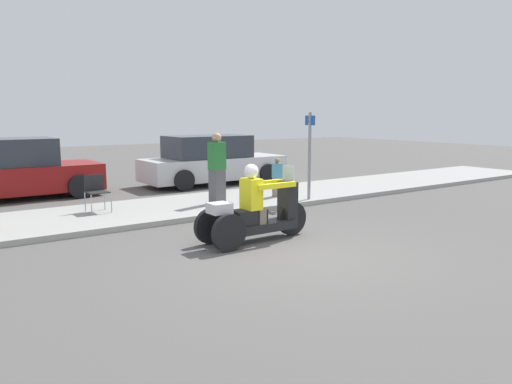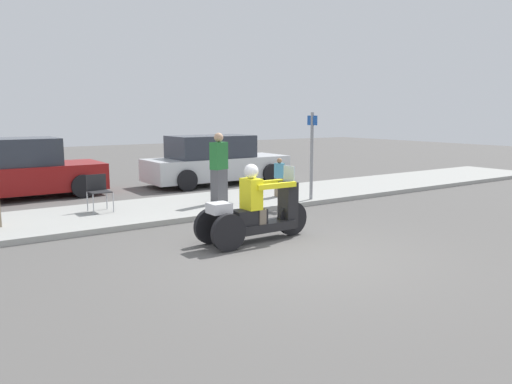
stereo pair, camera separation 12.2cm
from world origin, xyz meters
name	(u,v)px [view 2 (the right image)]	position (x,y,z in m)	size (l,w,h in m)	color
ground_plane	(294,255)	(0.00, 0.00, 0.00)	(60.00, 60.00, 0.00)	#565451
sidewalk_strip	(174,208)	(0.00, 4.60, 0.06)	(28.00, 2.80, 0.12)	#9E9E99
motorcycle_trike	(256,214)	(-0.02, 1.11, 0.51)	(2.23, 0.71, 1.41)	black
spectator_end_of_line	(279,178)	(2.88, 4.27, 0.61)	(0.27, 0.19, 1.01)	gray
spectator_with_child	(219,169)	(1.07, 4.30, 0.95)	(0.46, 0.36, 1.71)	#515156
folding_chair_set_back	(98,189)	(-1.68, 4.92, 0.62)	(0.47, 0.47, 0.82)	#A5A8AD
parked_car_lot_right	(18,170)	(-2.73, 8.61, 0.76)	(4.26, 2.05, 1.63)	maroon
parked_car_lot_left	(215,161)	(3.09, 8.05, 0.74)	(4.75, 1.92, 1.59)	silver
street_sign	(312,152)	(3.28, 3.45, 1.32)	(0.08, 0.36, 2.20)	gray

